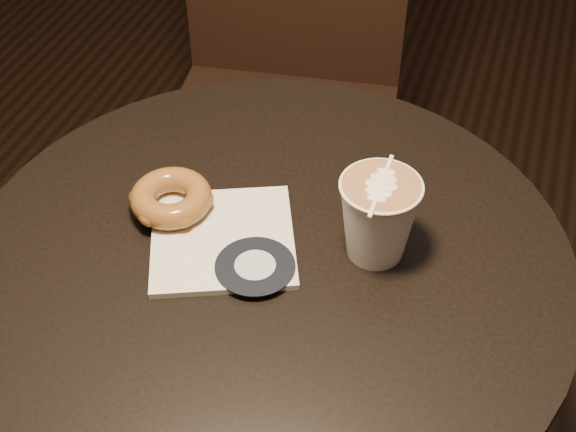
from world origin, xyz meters
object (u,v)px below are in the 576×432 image
Objects in this scene: chair at (287,53)px; doughnut at (171,198)px; latte_cup at (378,219)px; cafe_table at (270,358)px; pastry_bag at (223,239)px.

chair is 0.64m from doughnut.
latte_cup is at bearing 3.00° from doughnut.
cafe_table is at bearing -160.54° from latte_cup.
latte_cup is at bearing -9.67° from pastry_bag.
doughnut is (-0.07, 0.03, 0.02)m from pastry_bag.
pastry_bag is 1.67× the size of doughnut.
latte_cup reaches higher than cafe_table.
latte_cup reaches higher than doughnut.
cafe_table is 7.69× the size of doughnut.
cafe_table is 0.67m from chair.
pastry_bag is 0.08m from doughnut.
doughnut is (-0.13, 0.03, 0.22)m from cafe_table.
cafe_table is at bearing -81.38° from chair.
latte_cup is (0.17, 0.04, 0.05)m from pastry_bag.
doughnut is at bearing 137.36° from pastry_bag.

